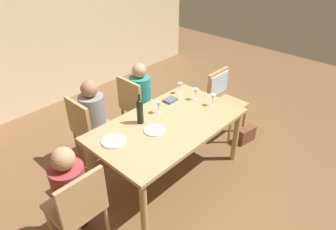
# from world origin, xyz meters

# --- Properties ---
(ground_plane) EXTENTS (10.00, 10.00, 0.00)m
(ground_plane) POSITION_xyz_m (0.00, 0.00, 0.00)
(ground_plane) COLOR brown
(rear_room_partition) EXTENTS (6.40, 0.12, 2.70)m
(rear_room_partition) POSITION_xyz_m (0.00, 2.70, 1.35)
(rear_room_partition) COLOR beige
(rear_room_partition) RESTS_ON ground_plane
(dining_table) EXTENTS (1.72, 1.00, 0.76)m
(dining_table) POSITION_xyz_m (0.00, 0.00, 0.67)
(dining_table) COLOR tan
(dining_table) RESTS_ON ground_plane
(chair_far_right) EXTENTS (0.44, 0.44, 0.92)m
(chair_far_right) POSITION_xyz_m (0.30, 0.88, 0.53)
(chair_far_right) COLOR tan
(chair_far_right) RESTS_ON ground_plane
(chair_left_end) EXTENTS (0.44, 0.44, 0.92)m
(chair_left_end) POSITION_xyz_m (-1.24, -0.09, 0.53)
(chair_left_end) COLOR tan
(chair_left_end) RESTS_ON ground_plane
(chair_far_left) EXTENTS (0.44, 0.44, 0.92)m
(chair_far_left) POSITION_xyz_m (-0.48, 0.88, 0.53)
(chair_far_left) COLOR tan
(chair_far_left) RESTS_ON ground_plane
(chair_right_end) EXTENTS (0.44, 0.46, 0.92)m
(chair_right_end) POSITION_xyz_m (1.24, 0.12, 0.59)
(chair_right_end) COLOR tan
(chair_right_end) RESTS_ON ground_plane
(person_woman_host) EXTENTS (0.33, 0.29, 1.09)m
(person_woman_host) POSITION_xyz_m (0.41, 0.88, 0.64)
(person_woman_host) COLOR #33333D
(person_woman_host) RESTS_ON ground_plane
(person_man_bearded) EXTENTS (0.30, 0.34, 1.11)m
(person_man_bearded) POSITION_xyz_m (-1.24, 0.03, 0.64)
(person_man_bearded) COLOR #33333D
(person_man_bearded) RESTS_ON ground_plane
(person_man_guest) EXTENTS (0.34, 0.30, 1.12)m
(person_man_guest) POSITION_xyz_m (-0.36, 0.88, 0.65)
(person_man_guest) COLOR #33333D
(person_man_guest) RESTS_ON ground_plane
(wine_bottle_tall_green) EXTENTS (0.07, 0.07, 0.35)m
(wine_bottle_tall_green) POSITION_xyz_m (-0.21, 0.22, 0.92)
(wine_bottle_tall_green) COLOR black
(wine_bottle_tall_green) RESTS_ON dining_table
(wine_glass_near_left) EXTENTS (0.07, 0.07, 0.15)m
(wine_glass_near_left) POSITION_xyz_m (0.62, 0.11, 0.87)
(wine_glass_near_left) COLOR silver
(wine_glass_near_left) RESTS_ON dining_table
(wine_glass_centre) EXTENTS (0.07, 0.07, 0.15)m
(wine_glass_centre) POSITION_xyz_m (0.08, 0.22, 0.87)
(wine_glass_centre) COLOR silver
(wine_glass_centre) RESTS_ON dining_table
(wine_glass_near_right) EXTENTS (0.07, 0.07, 0.15)m
(wine_glass_near_right) POSITION_xyz_m (0.65, -0.13, 0.87)
(wine_glass_near_right) COLOR silver
(wine_glass_near_right) RESTS_ON dining_table
(wine_glass_far) EXTENTS (0.07, 0.07, 0.15)m
(wine_glass_far) POSITION_xyz_m (0.62, 0.36, 0.87)
(wine_glass_far) COLOR silver
(wine_glass_far) RESTS_ON dining_table
(dinner_plate_host) EXTENTS (0.25, 0.25, 0.01)m
(dinner_plate_host) POSITION_xyz_m (-0.63, 0.17, 0.77)
(dinner_plate_host) COLOR silver
(dinner_plate_host) RESTS_ON dining_table
(dinner_plate_guest_left) EXTENTS (0.23, 0.23, 0.01)m
(dinner_plate_guest_left) POSITION_xyz_m (-0.21, 0.00, 0.77)
(dinner_plate_guest_left) COLOR white
(dinner_plate_guest_left) RESTS_ON dining_table
(folded_napkin) EXTENTS (0.16, 0.12, 0.03)m
(folded_napkin) POSITION_xyz_m (0.38, 0.31, 0.77)
(folded_napkin) COLOR #4C5B75
(folded_napkin) RESTS_ON dining_table
(handbag) EXTENTS (0.30, 0.17, 0.22)m
(handbag) POSITION_xyz_m (1.24, -0.35, 0.11)
(handbag) COLOR brown
(handbag) RESTS_ON ground_plane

